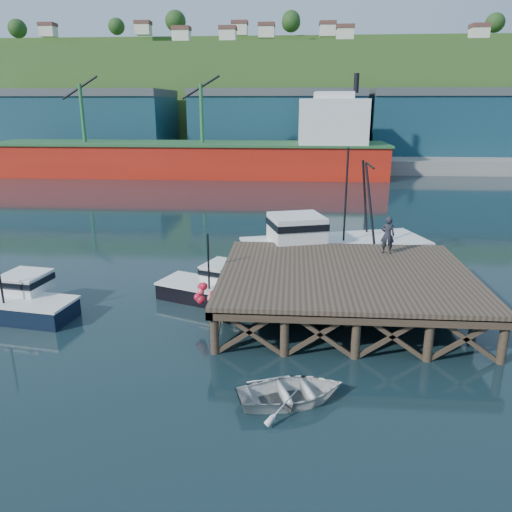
# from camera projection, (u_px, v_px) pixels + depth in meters

# --- Properties ---
(ground) EXTENTS (300.00, 300.00, 0.00)m
(ground) POSITION_uv_depth(u_px,v_px,m) (233.00, 308.00, 25.04)
(ground) COLOR black
(ground) RESTS_ON ground
(wharf) EXTENTS (12.00, 10.00, 2.62)m
(wharf) POSITION_uv_depth(u_px,v_px,m) (346.00, 276.00, 23.90)
(wharf) COLOR brown
(wharf) RESTS_ON ground
(far_quay) EXTENTS (160.00, 40.00, 2.00)m
(far_quay) POSITION_uv_depth(u_px,v_px,m) (278.00, 154.00, 91.51)
(far_quay) COLOR gray
(far_quay) RESTS_ON ground
(warehouse_left) EXTENTS (32.00, 16.00, 9.00)m
(warehouse_left) POSITION_uv_depth(u_px,v_px,m) (79.00, 124.00, 87.61)
(warehouse_left) COLOR #173E4D
(warehouse_left) RESTS_ON far_quay
(warehouse_mid) EXTENTS (28.00, 16.00, 9.00)m
(warehouse_mid) POSITION_uv_depth(u_px,v_px,m) (277.00, 124.00, 85.13)
(warehouse_mid) COLOR #173E4D
(warehouse_mid) RESTS_ON far_quay
(warehouse_right) EXTENTS (30.00, 16.00, 9.00)m
(warehouse_right) POSITION_uv_depth(u_px,v_px,m) (457.00, 125.00, 83.00)
(warehouse_right) COLOR #173E4D
(warehouse_right) RESTS_ON far_quay
(cargo_ship) EXTENTS (55.50, 10.00, 13.75)m
(cargo_ship) POSITION_uv_depth(u_px,v_px,m) (213.00, 152.00, 70.45)
(cargo_ship) COLOR red
(cargo_ship) RESTS_ON ground
(hillside) EXTENTS (220.00, 50.00, 22.00)m
(hillside) POSITION_uv_depth(u_px,v_px,m) (283.00, 99.00, 117.20)
(hillside) COLOR #2D511E
(hillside) RESTS_ON ground
(boat_navy) EXTENTS (6.19, 3.69, 3.71)m
(boat_navy) POSITION_uv_depth(u_px,v_px,m) (17.00, 301.00, 24.03)
(boat_navy) COLOR black
(boat_navy) RESTS_ON ground
(boat_black) EXTENTS (6.46, 5.37, 3.75)m
(boat_black) POSITION_uv_depth(u_px,v_px,m) (218.00, 287.00, 25.99)
(boat_black) COLOR black
(boat_black) RESTS_ON ground
(trawler) EXTENTS (11.79, 7.02, 7.44)m
(trawler) POSITION_uv_depth(u_px,v_px,m) (331.00, 246.00, 30.42)
(trawler) COLOR #D5C28A
(trawler) RESTS_ON ground
(dinghy) EXTENTS (4.39, 3.71, 0.78)m
(dinghy) POSITION_uv_depth(u_px,v_px,m) (292.00, 392.00, 17.10)
(dinghy) COLOR silver
(dinghy) RESTS_ON ground
(dockworker) EXTENTS (0.80, 0.60, 2.01)m
(dockworker) POSITION_uv_depth(u_px,v_px,m) (388.00, 235.00, 26.63)
(dockworker) COLOR black
(dockworker) RESTS_ON wharf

